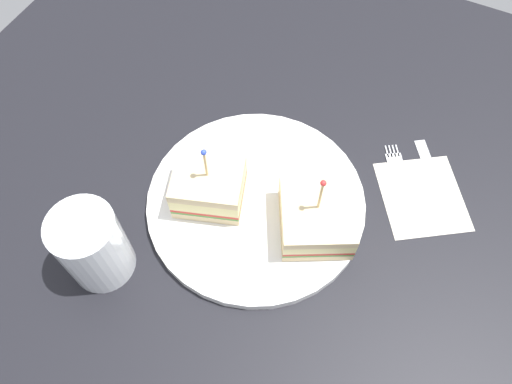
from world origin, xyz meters
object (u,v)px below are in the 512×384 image
(plate, at_px, (256,202))
(napkin, at_px, (422,196))
(sandwich_half_back, at_px, (209,186))
(drink_glass, at_px, (94,248))
(fork, at_px, (398,173))
(knife, at_px, (431,172))
(sandwich_half_front, at_px, (317,213))

(plate, xyz_separation_m, napkin, (0.11, -0.19, -0.01))
(plate, bearing_deg, sandwich_half_back, 111.73)
(sandwich_half_back, height_order, drink_glass, sandwich_half_back)
(plate, bearing_deg, fork, -49.88)
(plate, distance_m, fork, 0.20)
(plate, height_order, fork, plate)
(drink_glass, xyz_separation_m, napkin, (0.26, -0.32, -0.05))
(sandwich_half_back, relative_size, drink_glass, 0.98)
(sandwich_half_back, xyz_separation_m, fork, (0.15, -0.21, -0.04))
(drink_glass, height_order, fork, drink_glass)
(drink_glass, distance_m, napkin, 0.42)
(drink_glass, height_order, napkin, drink_glass)
(knife, bearing_deg, sandwich_half_back, 124.91)
(plate, height_order, knife, plate)
(plate, xyz_separation_m, knife, (0.15, -0.19, -0.00))
(sandwich_half_back, height_order, knife, sandwich_half_back)
(fork, bearing_deg, napkin, -116.56)
(fork, bearing_deg, drink_glass, 135.25)
(sandwich_half_front, bearing_deg, knife, -37.14)
(sandwich_half_front, xyz_separation_m, sandwich_half_back, (-0.03, 0.14, 0.00))
(sandwich_half_back, relative_size, fork, 0.95)
(napkin, height_order, knife, knife)
(napkin, xyz_separation_m, knife, (0.04, -0.00, 0.00))
(napkin, height_order, fork, fork)
(plate, relative_size, napkin, 2.43)
(fork, bearing_deg, knife, -60.99)
(sandwich_half_back, xyz_separation_m, drink_glass, (-0.13, 0.08, 0.01))
(drink_glass, bearing_deg, fork, -44.75)
(plate, distance_m, knife, 0.24)
(plate, height_order, napkin, plate)
(sandwich_half_front, relative_size, knife, 1.18)
(fork, height_order, knife, same)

